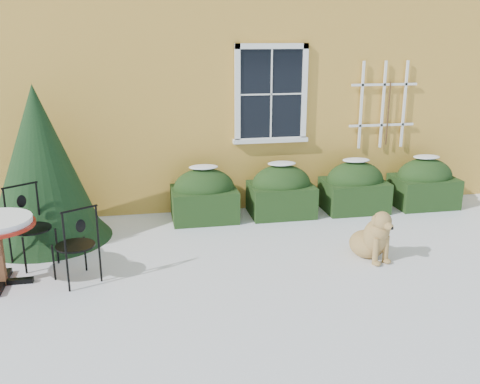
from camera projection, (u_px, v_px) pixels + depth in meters
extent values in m
plane|color=white|center=(256.00, 286.00, 6.47)|extent=(80.00, 80.00, 0.00)
cube|color=#F3B446|center=(191.00, 31.00, 12.21)|extent=(12.00, 8.00, 6.00)
cube|color=black|center=(271.00, 94.00, 8.86)|extent=(1.05, 0.03, 1.45)
cube|color=white|center=(272.00, 46.00, 8.63)|extent=(1.23, 0.06, 0.09)
cube|color=white|center=(270.00, 140.00, 9.07)|extent=(1.23, 0.06, 0.09)
cube|color=white|center=(237.00, 95.00, 8.75)|extent=(0.09, 0.06, 1.63)
cube|color=white|center=(304.00, 93.00, 8.95)|extent=(0.09, 0.06, 1.63)
cube|color=white|center=(271.00, 94.00, 8.84)|extent=(0.02, 0.02, 1.45)
cube|color=white|center=(271.00, 94.00, 8.84)|extent=(1.05, 0.02, 0.02)
cube|color=white|center=(270.00, 140.00, 9.07)|extent=(1.29, 0.14, 0.07)
cube|color=white|center=(361.00, 106.00, 9.19)|extent=(0.04, 0.03, 1.50)
cube|color=white|center=(383.00, 105.00, 9.27)|extent=(0.04, 0.03, 1.50)
cube|color=white|center=(404.00, 104.00, 9.34)|extent=(0.04, 0.03, 1.50)
cube|color=white|center=(381.00, 125.00, 9.37)|extent=(1.20, 0.03, 0.04)
cube|color=white|center=(384.00, 84.00, 9.17)|extent=(1.20, 0.03, 0.04)
cylinder|color=#472D19|center=(388.00, 114.00, 9.31)|extent=(0.02, 0.02, 1.10)
cube|color=black|center=(204.00, 204.00, 8.75)|extent=(1.05, 0.80, 0.52)
ellipsoid|color=black|center=(204.00, 189.00, 8.67)|extent=(1.00, 0.72, 0.67)
ellipsoid|color=white|center=(204.00, 167.00, 8.57)|extent=(0.47, 0.32, 0.06)
cube|color=black|center=(281.00, 199.00, 8.98)|extent=(1.05, 0.80, 0.52)
ellipsoid|color=black|center=(281.00, 185.00, 8.91)|extent=(1.00, 0.72, 0.67)
ellipsoid|color=white|center=(282.00, 163.00, 8.80)|extent=(0.47, 0.32, 0.06)
cube|color=black|center=(354.00, 195.00, 9.21)|extent=(1.05, 0.80, 0.52)
ellipsoid|color=black|center=(355.00, 181.00, 9.14)|extent=(1.00, 0.72, 0.67)
ellipsoid|color=white|center=(356.00, 160.00, 9.04)|extent=(0.47, 0.32, 0.06)
cube|color=black|center=(423.00, 191.00, 9.45)|extent=(1.05, 0.80, 0.52)
ellipsoid|color=black|center=(425.00, 177.00, 9.37)|extent=(1.00, 0.72, 0.67)
ellipsoid|color=white|center=(427.00, 157.00, 9.27)|extent=(0.47, 0.32, 0.06)
cone|color=black|center=(45.00, 204.00, 7.84)|extent=(1.88, 1.88, 1.09)
cone|color=black|center=(40.00, 164.00, 7.67)|extent=(1.68, 1.68, 2.28)
cube|color=black|center=(3.00, 282.00, 6.50)|extent=(0.71, 0.08, 0.06)
cube|color=black|center=(3.00, 282.00, 6.50)|extent=(0.08, 0.71, 0.06)
cylinder|color=black|center=(85.00, 254.00, 6.84)|extent=(0.02, 0.02, 0.47)
cylinder|color=black|center=(54.00, 262.00, 6.58)|extent=(0.02, 0.02, 0.47)
cylinder|color=black|center=(100.00, 264.00, 6.54)|extent=(0.02, 0.02, 0.47)
cylinder|color=black|center=(68.00, 273.00, 6.28)|extent=(0.02, 0.02, 0.47)
cylinder|color=black|center=(75.00, 245.00, 6.49)|extent=(0.48, 0.48, 0.02)
cylinder|color=black|center=(97.00, 226.00, 6.40)|extent=(0.02, 0.02, 0.52)
cylinder|color=black|center=(64.00, 234.00, 6.14)|extent=(0.02, 0.02, 0.52)
cylinder|color=black|center=(79.00, 209.00, 6.19)|extent=(0.41, 0.25, 0.02)
ellipsoid|color=black|center=(81.00, 226.00, 6.25)|extent=(0.12, 0.09, 0.16)
cylinder|color=black|center=(25.00, 255.00, 6.75)|extent=(0.03, 0.03, 0.49)
cylinder|color=black|center=(57.00, 246.00, 7.05)|extent=(0.03, 0.03, 0.49)
cylinder|color=black|center=(10.00, 246.00, 7.05)|extent=(0.03, 0.03, 0.49)
cylinder|color=black|center=(42.00, 238.00, 7.35)|extent=(0.03, 0.03, 0.49)
cylinder|color=black|center=(32.00, 229.00, 6.98)|extent=(0.50, 0.50, 0.02)
cylinder|color=black|center=(5.00, 209.00, 6.90)|extent=(0.03, 0.03, 0.55)
cylinder|color=black|center=(38.00, 202.00, 7.20)|extent=(0.03, 0.03, 0.55)
cylinder|color=black|center=(20.00, 185.00, 6.97)|extent=(0.41, 0.29, 0.03)
ellipsoid|color=black|center=(21.00, 201.00, 7.04)|extent=(0.13, 0.10, 0.17)
ellipsoid|color=tan|center=(367.00, 244.00, 7.32)|extent=(0.58, 0.61, 0.38)
ellipsoid|color=tan|center=(376.00, 236.00, 7.12)|extent=(0.42, 0.40, 0.47)
sphere|color=tan|center=(379.00, 230.00, 7.05)|extent=(0.29, 0.29, 0.29)
cylinder|color=tan|center=(376.00, 251.00, 7.03)|extent=(0.08, 0.08, 0.37)
cylinder|color=tan|center=(386.00, 249.00, 7.10)|extent=(0.08, 0.08, 0.37)
ellipsoid|color=tan|center=(377.00, 263.00, 7.04)|extent=(0.10, 0.13, 0.06)
ellipsoid|color=tan|center=(387.00, 261.00, 7.11)|extent=(0.10, 0.13, 0.06)
cylinder|color=tan|center=(379.00, 227.00, 7.03)|extent=(0.22, 0.25, 0.20)
sphere|color=tan|center=(382.00, 221.00, 6.96)|extent=(0.25, 0.25, 0.25)
ellipsoid|color=tan|center=(388.00, 226.00, 6.88)|extent=(0.16, 0.21, 0.11)
sphere|color=black|center=(392.00, 228.00, 6.80)|extent=(0.04, 0.04, 0.04)
ellipsoid|color=tan|center=(374.00, 221.00, 6.95)|extent=(0.08, 0.10, 0.15)
ellipsoid|color=tan|center=(387.00, 219.00, 7.04)|extent=(0.08, 0.10, 0.15)
cylinder|color=tan|center=(367.00, 246.00, 7.58)|extent=(0.26, 0.26, 0.07)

